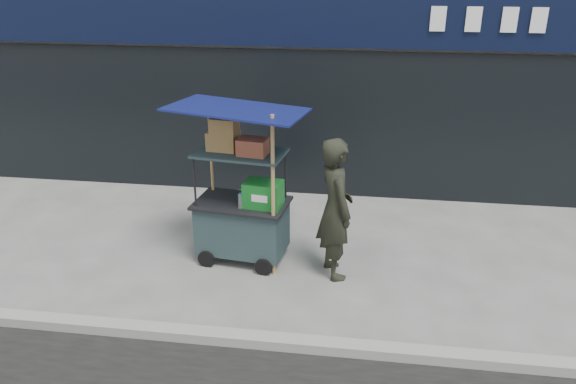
# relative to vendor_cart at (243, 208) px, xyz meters

# --- Properties ---
(ground) EXTENTS (80.00, 80.00, 0.00)m
(ground) POSITION_rel_vendor_cart_xyz_m (0.28, -1.56, -0.75)
(ground) COLOR #5F5F5A
(ground) RESTS_ON ground
(curb) EXTENTS (80.00, 0.18, 0.12)m
(curb) POSITION_rel_vendor_cart_xyz_m (0.28, -1.76, -0.69)
(curb) COLOR gray
(curb) RESTS_ON ground
(vendor_cart) EXTENTS (1.71, 1.31, 2.14)m
(vendor_cart) POSITION_rel_vendor_cart_xyz_m (0.00, 0.00, 0.00)
(vendor_cart) COLOR #1A2B2C
(vendor_cart) RESTS_ON ground
(vendor_man) EXTENTS (0.66, 0.77, 1.80)m
(vendor_man) POSITION_rel_vendor_cart_xyz_m (1.20, -0.21, 0.15)
(vendor_man) COLOR black
(vendor_man) RESTS_ON ground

